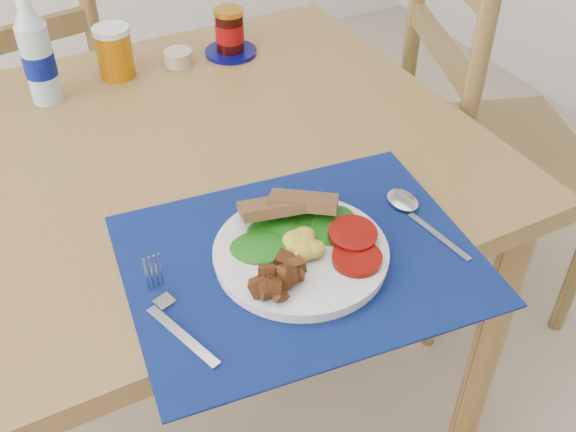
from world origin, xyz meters
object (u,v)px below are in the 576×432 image
object	(u,v)px
chair_end	(482,106)
juice_glass	(115,53)
chair_far	(10,80)
water_bottle	(38,57)
jam_on_saucer	(230,34)
breakfast_plate	(299,252)

from	to	relation	value
chair_end	juice_glass	distance (m)	0.85
chair_far	water_bottle	size ratio (longest dim) A/B	5.82
chair_end	juice_glass	xyz separation A→B (m)	(-0.78, 0.27, 0.20)
chair_far	jam_on_saucer	size ratio (longest dim) A/B	10.61
chair_far	water_bottle	bearing A→B (deg)	86.23
juice_glass	water_bottle	bearing A→B (deg)	-168.18
chair_far	jam_on_saucer	xyz separation A→B (m)	(0.44, -0.40, 0.19)
chair_end	jam_on_saucer	distance (m)	0.62
chair_end	water_bottle	world-z (taller)	chair_end
breakfast_plate	water_bottle	size ratio (longest dim) A/B	1.21
breakfast_plate	jam_on_saucer	size ratio (longest dim) A/B	2.20
chair_end	water_bottle	distance (m)	0.99
chair_far	chair_end	size ratio (longest dim) A/B	1.00
water_bottle	jam_on_saucer	distance (m)	0.40
chair_far	breakfast_plate	bearing A→B (deg)	94.52
chair_far	water_bottle	xyz separation A→B (m)	(0.04, -0.41, 0.24)
breakfast_plate	water_bottle	world-z (taller)	water_bottle
water_bottle	jam_on_saucer	xyz separation A→B (m)	(0.40, 0.01, -0.05)
chair_end	breakfast_plate	world-z (taller)	chair_end
chair_far	chair_end	xyz separation A→B (m)	(0.97, -0.65, 0.00)
breakfast_plate	juice_glass	distance (m)	0.67
breakfast_plate	jam_on_saucer	xyz separation A→B (m)	(0.18, 0.65, 0.02)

